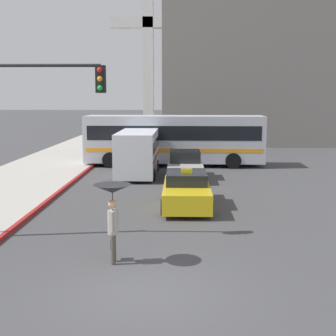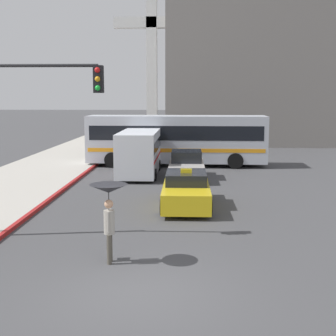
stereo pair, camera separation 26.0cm
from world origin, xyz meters
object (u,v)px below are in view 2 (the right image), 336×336
Objects in this scene: sedan_red at (186,166)px; monument_cross at (152,50)px; pedestrian_with_umbrella at (109,201)px; traffic_light at (30,112)px; city_bus at (176,138)px; ambulance_van at (139,151)px; taxi at (186,191)px.

sedan_red is 0.28× the size of monument_cross.
pedestrian_with_umbrella is 0.38× the size of traffic_light.
city_bus is (-0.64, 4.86, 1.08)m from sedan_red.
ambulance_van is 1.03× the size of traffic_light.
traffic_light reaches higher than taxi.
taxi is 7.94m from ambulance_van.
city_bus is at bearing -116.96° from ambulance_van.
ambulance_van is 0.39× the size of monument_cross.
taxi is at bearing 41.97° from traffic_light.
sedan_red is at bearing -90.13° from taxi.
taxi is 6.44m from sedan_red.
ambulance_van is at bearing -88.40° from monument_cross.
monument_cross reaches higher than taxi.
taxi is 11.37m from city_bus.
ambulance_van is at bearing -21.58° from sedan_red.
taxi is at bearing -82.56° from monument_cross.
pedestrian_with_umbrella is (-2.00, -6.48, 1.03)m from taxi.
traffic_light is at bearing -93.47° from monument_cross.
ambulance_van reaches higher than pedestrian_with_umbrella.
ambulance_van is at bearing -0.05° from pedestrian_with_umbrella.
sedan_red is 0.37× the size of city_bus.
pedestrian_with_umbrella is at bearing 72.87° from taxi.
city_bus is (-0.62, 11.30, 1.11)m from taxi.
ambulance_van is 0.51× the size of city_bus.
ambulance_van is 4.32m from city_bus.
pedestrian_with_umbrella is (-2.01, -12.92, 0.99)m from sedan_red.
traffic_light reaches higher than sedan_red.
taxi is 0.81× the size of traffic_light.
ambulance_van is 13.97m from pedestrian_with_umbrella.
city_bus is at bearing -6.92° from pedestrian_with_umbrella.
taxi reaches higher than sedan_red.
city_bus is at bearing -78.59° from monument_cross.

